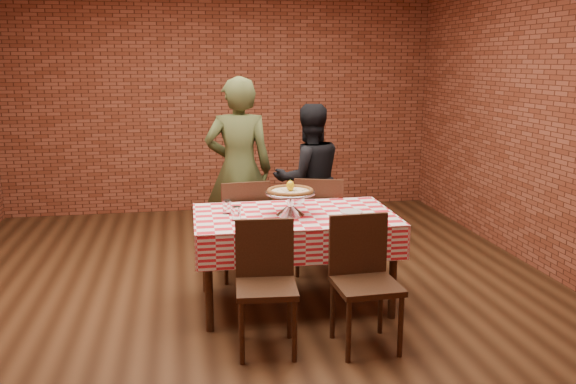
% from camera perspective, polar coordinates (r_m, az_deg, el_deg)
% --- Properties ---
extents(ground, '(6.00, 6.00, 0.00)m').
position_cam_1_polar(ground, '(5.15, -3.65, -9.64)').
color(ground, black).
rests_on(ground, ground).
extents(back_wall, '(5.50, 0.00, 5.50)m').
position_cam_1_polar(back_wall, '(7.77, -6.39, 8.83)').
color(back_wall, maroon).
rests_on(back_wall, ground).
extents(table, '(1.56, 0.95, 0.75)m').
position_cam_1_polar(table, '(4.80, 0.59, -6.52)').
color(table, '#352112').
rests_on(table, ground).
extents(tablecloth, '(1.60, 0.99, 0.27)m').
position_cam_1_polar(tablecloth, '(4.72, 0.60, -3.65)').
color(tablecloth, red).
rests_on(tablecloth, table).
extents(pizza_stand, '(0.53, 0.53, 0.18)m').
position_cam_1_polar(pizza_stand, '(4.65, 0.22, -1.09)').
color(pizza_stand, silver).
rests_on(pizza_stand, tablecloth).
extents(pizza, '(0.48, 0.48, 0.03)m').
position_cam_1_polar(pizza, '(4.62, 0.22, 0.04)').
color(pizza, beige).
rests_on(pizza, pizza_stand).
extents(lemon, '(0.08, 0.08, 0.08)m').
position_cam_1_polar(lemon, '(4.61, 0.22, 0.61)').
color(lemon, yellow).
rests_on(lemon, pizza).
extents(water_glass_left, '(0.07, 0.07, 0.11)m').
position_cam_1_polar(water_glass_left, '(4.50, -4.96, -2.07)').
color(water_glass_left, white).
rests_on(water_glass_left, tablecloth).
extents(water_glass_right, '(0.07, 0.07, 0.11)m').
position_cam_1_polar(water_glass_right, '(4.70, -5.87, -1.44)').
color(water_glass_right, white).
rests_on(water_glass_right, tablecloth).
extents(side_plate, '(0.18, 0.18, 0.01)m').
position_cam_1_polar(side_plate, '(4.75, 6.10, -1.90)').
color(side_plate, white).
rests_on(side_plate, tablecloth).
extents(sweetener_packet_a, '(0.06, 0.05, 0.00)m').
position_cam_1_polar(sweetener_packet_a, '(4.62, 8.17, -2.39)').
color(sweetener_packet_a, white).
rests_on(sweetener_packet_a, tablecloth).
extents(sweetener_packet_b, '(0.06, 0.05, 0.00)m').
position_cam_1_polar(sweetener_packet_b, '(4.67, 8.31, -2.25)').
color(sweetener_packet_b, white).
rests_on(sweetener_packet_b, tablecloth).
extents(condiment_caddy, '(0.12, 0.10, 0.14)m').
position_cam_1_polar(condiment_caddy, '(4.98, 0.86, -0.39)').
color(condiment_caddy, silver).
rests_on(condiment_caddy, tablecloth).
extents(chair_near_left, '(0.43, 0.43, 0.88)m').
position_cam_1_polar(chair_near_left, '(4.03, -2.08, -9.33)').
color(chair_near_left, '#352112').
rests_on(chair_near_left, ground).
extents(chair_near_right, '(0.44, 0.44, 0.90)m').
position_cam_1_polar(chair_near_right, '(4.11, 7.52, -8.86)').
color(chair_near_right, '#352112').
rests_on(chair_near_right, ground).
extents(chair_far_left, '(0.48, 0.48, 0.91)m').
position_cam_1_polar(chair_far_left, '(5.42, -4.44, -3.39)').
color(chair_far_left, '#352112').
rests_on(chair_far_left, ground).
extents(chair_far_right, '(0.55, 0.55, 0.92)m').
position_cam_1_polar(chair_far_right, '(5.52, 3.10, -3.06)').
color(chair_far_right, '#352112').
rests_on(chair_far_right, ground).
extents(diner_olive, '(0.69, 0.48, 1.79)m').
position_cam_1_polar(diner_olive, '(5.82, -4.73, 2.16)').
color(diner_olive, '#404824').
rests_on(diner_olive, ground).
extents(diner_black, '(0.80, 0.65, 1.52)m').
position_cam_1_polar(diner_black, '(6.04, 2.02, 1.24)').
color(diner_black, black).
rests_on(diner_black, ground).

